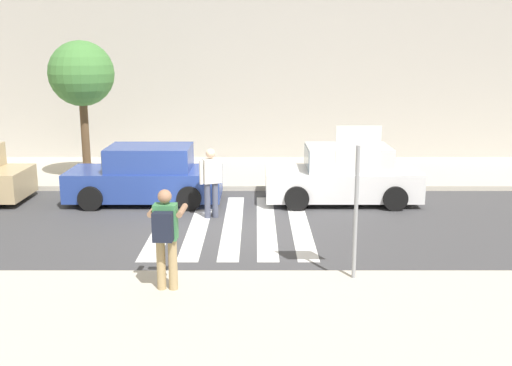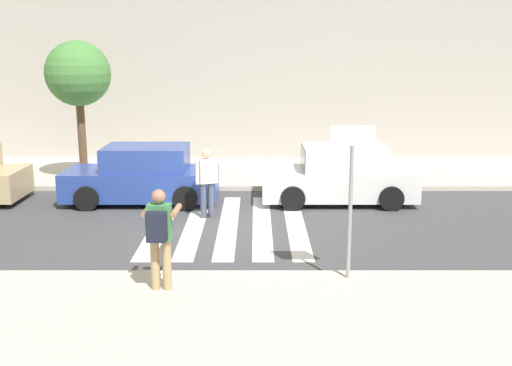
# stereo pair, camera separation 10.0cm
# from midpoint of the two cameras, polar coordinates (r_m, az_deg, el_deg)

# --- Properties ---
(ground_plane) EXTENTS (120.00, 120.00, 0.00)m
(ground_plane) POSITION_cam_midpoint_polar(r_m,az_deg,el_deg) (14.13, -2.65, -4.18)
(ground_plane) COLOR #424244
(sidewalk_near) EXTENTS (60.00, 6.00, 0.14)m
(sidewalk_near) POSITION_cam_midpoint_polar(r_m,az_deg,el_deg) (8.37, -4.50, -16.17)
(sidewalk_near) COLOR beige
(sidewalk_near) RESTS_ON ground
(sidewalk_far) EXTENTS (60.00, 4.80, 0.14)m
(sidewalk_far) POSITION_cam_midpoint_polar(r_m,az_deg,el_deg) (19.93, -1.93, 1.05)
(sidewalk_far) COLOR beige
(sidewalk_far) RESTS_ON ground
(building_facade_far) EXTENTS (56.00, 4.00, 6.53)m
(building_facade_far) POSITION_cam_midpoint_polar(r_m,az_deg,el_deg) (23.93, -1.67, 10.72)
(building_facade_far) COLOR #ADA89E
(building_facade_far) RESTS_ON ground
(crosswalk_stripe_0) EXTENTS (0.44, 5.20, 0.01)m
(crosswalk_stripe_0) POSITION_cam_midpoint_polar(r_m,az_deg,el_deg) (14.47, -8.97, -3.89)
(crosswalk_stripe_0) COLOR silver
(crosswalk_stripe_0) RESTS_ON ground
(crosswalk_stripe_1) EXTENTS (0.44, 5.20, 0.01)m
(crosswalk_stripe_1) POSITION_cam_midpoint_polar(r_m,az_deg,el_deg) (14.37, -5.81, -3.92)
(crosswalk_stripe_1) COLOR silver
(crosswalk_stripe_1) RESTS_ON ground
(crosswalk_stripe_2) EXTENTS (0.44, 5.20, 0.01)m
(crosswalk_stripe_2) POSITION_cam_midpoint_polar(r_m,az_deg,el_deg) (14.32, -2.61, -3.93)
(crosswalk_stripe_2) COLOR silver
(crosswalk_stripe_2) RESTS_ON ground
(crosswalk_stripe_3) EXTENTS (0.44, 5.20, 0.01)m
(crosswalk_stripe_3) POSITION_cam_midpoint_polar(r_m,az_deg,el_deg) (14.31, 0.60, -3.93)
(crosswalk_stripe_3) COLOR silver
(crosswalk_stripe_3) RESTS_ON ground
(crosswalk_stripe_4) EXTENTS (0.44, 5.20, 0.01)m
(crosswalk_stripe_4) POSITION_cam_midpoint_polar(r_m,az_deg,el_deg) (14.34, 3.80, -3.92)
(crosswalk_stripe_4) COLOR silver
(crosswalk_stripe_4) RESTS_ON ground
(stop_sign) EXTENTS (0.76, 0.08, 2.70)m
(stop_sign) POSITION_cam_midpoint_polar(r_m,az_deg,el_deg) (10.31, 9.18, 1.38)
(stop_sign) COLOR gray
(stop_sign) RESTS_ON sidewalk_near
(photographer_with_backpack) EXTENTS (0.61, 0.86, 1.72)m
(photographer_with_backpack) POSITION_cam_midpoint_polar(r_m,az_deg,el_deg) (9.99, -9.07, -4.55)
(photographer_with_backpack) COLOR tan
(photographer_with_backpack) RESTS_ON sidewalk_near
(pedestrian_crossing) EXTENTS (0.55, 0.36, 1.72)m
(pedestrian_crossing) POSITION_cam_midpoint_polar(r_m,az_deg,el_deg) (14.67, -4.69, 0.36)
(pedestrian_crossing) COLOR #474C60
(pedestrian_crossing) RESTS_ON ground
(parked_car_blue) EXTENTS (4.10, 1.92, 1.55)m
(parked_car_blue) POSITION_cam_midpoint_polar(r_m,az_deg,el_deg) (16.44, -10.72, 0.64)
(parked_car_blue) COLOR #284293
(parked_car_blue) RESTS_ON ground
(parked_car_white) EXTENTS (4.10, 1.92, 1.55)m
(parked_car_white) POSITION_cam_midpoint_polar(r_m,az_deg,el_deg) (16.33, 7.96, 0.66)
(parked_car_white) COLOR white
(parked_car_white) RESTS_ON ground
(street_tree_west) EXTENTS (1.91, 1.91, 4.19)m
(street_tree_west) POSITION_cam_midpoint_polar(r_m,az_deg,el_deg) (18.55, -16.63, 9.84)
(street_tree_west) COLOR brown
(street_tree_west) RESTS_ON sidewalk_far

